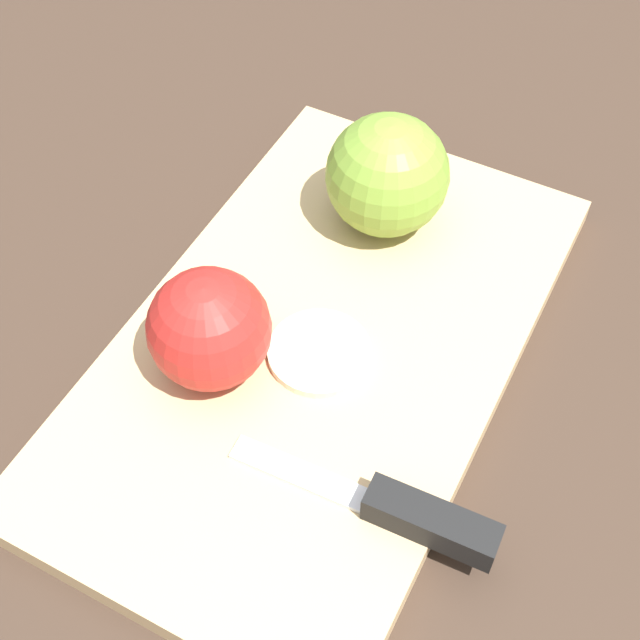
{
  "coord_description": "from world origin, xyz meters",
  "views": [
    {
      "loc": [
        0.27,
        0.22,
        0.48
      ],
      "look_at": [
        0.0,
        0.0,
        0.04
      ],
      "focal_mm": 50.0,
      "sensor_mm": 36.0,
      "label": 1
    }
  ],
  "objects": [
    {
      "name": "knife",
      "position": [
        0.07,
        0.12,
        0.03
      ],
      "size": [
        0.06,
        0.16,
        0.02
      ],
      "rotation": [
        0.0,
        0.0,
        -1.34
      ],
      "color": "silver",
      "rests_on": "cutting_board"
    },
    {
      "name": "apple_slice",
      "position": [
        0.01,
        0.01,
        0.02
      ],
      "size": [
        0.07,
        0.07,
        0.01
      ],
      "color": "beige",
      "rests_on": "cutting_board"
    },
    {
      "name": "apple_half_left",
      "position": [
        -0.11,
        -0.03,
        0.06
      ],
      "size": [
        0.09,
        0.09,
        0.09
      ],
      "rotation": [
        0.0,
        0.0,
        3.95
      ],
      "color": "olive",
      "rests_on": "cutting_board"
    },
    {
      "name": "cutting_board",
      "position": [
        0.0,
        0.0,
        0.01
      ],
      "size": [
        0.45,
        0.31,
        0.02
      ],
      "color": "tan",
      "rests_on": "ground_plane"
    },
    {
      "name": "apple_half_right",
      "position": [
        0.06,
        -0.04,
        0.06
      ],
      "size": [
        0.08,
        0.08,
        0.08
      ],
      "rotation": [
        0.0,
        0.0,
        3.06
      ],
      "color": "red",
      "rests_on": "cutting_board"
    },
    {
      "name": "ground_plane",
      "position": [
        0.0,
        0.0,
        0.0
      ],
      "size": [
        4.0,
        4.0,
        0.0
      ],
      "primitive_type": "plane",
      "color": "#38281E"
    }
  ]
}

